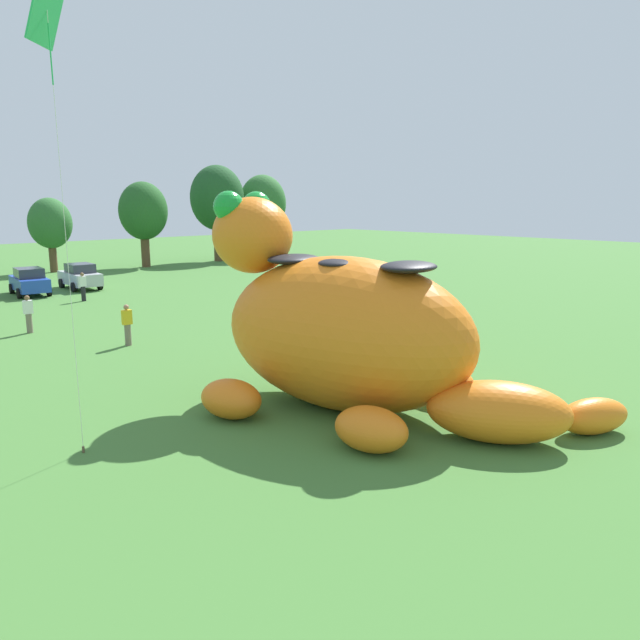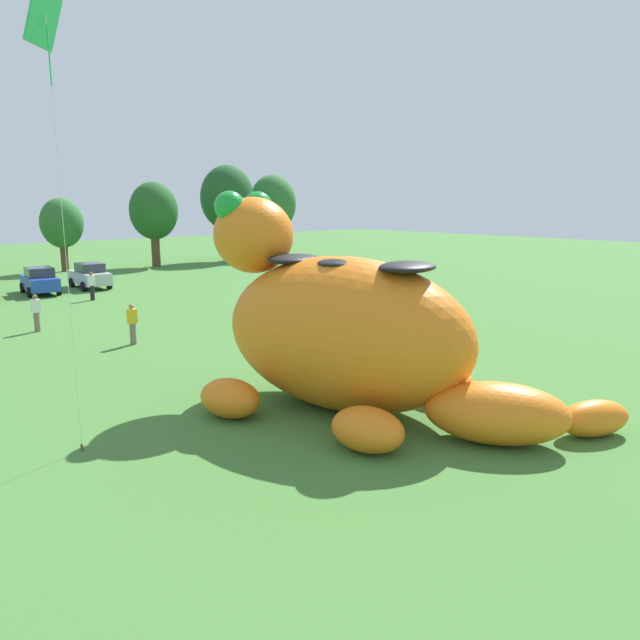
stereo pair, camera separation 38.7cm
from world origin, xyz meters
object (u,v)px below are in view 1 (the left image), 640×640
(car_silver, at_px, (80,276))
(tethered_flying_kite, at_px, (48,17))
(spectator_mid_field, at_px, (127,325))
(spectator_by_cars, at_px, (28,314))
(giant_inflatable_creature, at_px, (345,331))
(car_blue, at_px, (29,281))
(spectator_near_inflatable, at_px, (83,287))

(car_silver, height_order, tethered_flying_kite, tethered_flying_kite)
(spectator_mid_field, height_order, spectator_by_cars, same)
(car_silver, xyz_separation_m, spectator_mid_field, (-4.94, -17.59, -0.01))
(giant_inflatable_creature, height_order, spectator_by_cars, giant_inflatable_creature)
(spectator_mid_field, bearing_deg, car_silver, 74.33)
(giant_inflatable_creature, xyz_separation_m, spectator_mid_field, (-1.18, 11.38, -1.39))
(car_silver, height_order, spectator_by_cars, car_silver)
(car_blue, height_order, car_silver, same)
(car_blue, height_order, spectator_near_inflatable, car_blue)
(car_silver, bearing_deg, spectator_by_cars, -120.07)
(spectator_mid_field, xyz_separation_m, spectator_by_cars, (-2.19, 5.29, 0.00))
(car_blue, relative_size, tethered_flying_kite, 0.41)
(spectator_by_cars, height_order, tethered_flying_kite, tethered_flying_kite)
(spectator_near_inflatable, relative_size, spectator_by_cars, 1.00)
(giant_inflatable_creature, height_order, spectator_mid_field, giant_inflatable_creature)
(spectator_mid_field, relative_size, spectator_by_cars, 1.00)
(car_blue, bearing_deg, spectator_mid_field, -95.13)
(giant_inflatable_creature, bearing_deg, car_blue, 89.29)
(car_silver, height_order, spectator_near_inflatable, car_silver)
(car_blue, xyz_separation_m, car_silver, (3.40, 0.50, 0.00))
(spectator_mid_field, bearing_deg, spectator_by_cars, 112.49)
(car_silver, distance_m, spectator_mid_field, 18.27)
(giant_inflatable_creature, relative_size, spectator_by_cars, 6.60)
(giant_inflatable_creature, distance_m, car_silver, 29.25)
(spectator_mid_field, bearing_deg, giant_inflatable_creature, -84.07)
(car_silver, distance_m, tethered_flying_kite, 30.27)
(car_silver, bearing_deg, spectator_mid_field, -105.67)
(spectator_mid_field, distance_m, spectator_by_cars, 5.72)
(spectator_near_inflatable, height_order, tethered_flying_kite, tethered_flying_kite)
(spectator_near_inflatable, xyz_separation_m, spectator_mid_field, (-3.06, -12.36, 0.00))
(spectator_mid_field, bearing_deg, tethered_flying_kite, -120.73)
(car_blue, distance_m, car_silver, 3.44)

